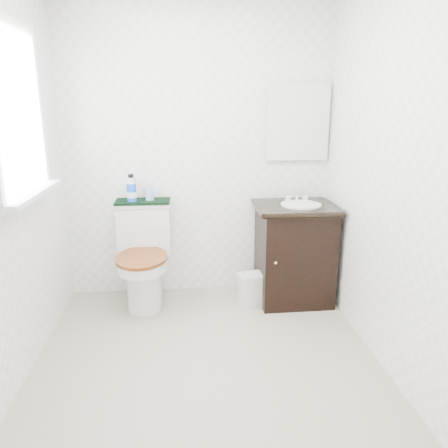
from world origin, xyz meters
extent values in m
plane|color=#A19882|center=(0.00, 0.00, 0.00)|extent=(2.40, 2.40, 0.00)
plane|color=white|center=(0.00, 1.20, 1.20)|extent=(2.40, 0.00, 2.40)
plane|color=white|center=(0.00, -1.20, 1.20)|extent=(2.40, 0.00, 2.40)
plane|color=white|center=(-1.10, 0.00, 1.20)|extent=(0.00, 2.40, 2.40)
plane|color=white|center=(1.10, 0.00, 1.20)|extent=(0.00, 2.40, 2.40)
cube|color=white|center=(-1.07, 0.25, 1.55)|extent=(0.02, 0.70, 0.90)
cube|color=silver|center=(0.82, 1.18, 1.45)|extent=(0.50, 0.02, 0.60)
cylinder|color=silver|center=(-0.46, 0.82, 0.20)|extent=(0.26, 0.26, 0.41)
cube|color=silver|center=(-0.46, 1.07, 0.20)|extent=(0.26, 0.28, 0.41)
cube|color=silver|center=(-0.46, 1.09, 0.60)|extent=(0.43, 0.18, 0.39)
cube|color=silver|center=(-0.46, 1.09, 0.81)|extent=(0.45, 0.20, 0.03)
cylinder|color=silver|center=(-0.46, 0.78, 0.41)|extent=(0.39, 0.39, 0.08)
cylinder|color=maroon|center=(-0.46, 0.78, 0.46)|extent=(0.41, 0.41, 0.03)
cube|color=black|center=(0.77, 0.90, 0.39)|extent=(0.58, 0.50, 0.78)
cube|color=black|center=(0.77, 0.90, 0.80)|extent=(0.62, 0.54, 0.04)
cylinder|color=silver|center=(0.80, 0.87, 0.83)|extent=(0.32, 0.32, 0.01)
ellipsoid|color=silver|center=(0.80, 0.87, 0.77)|extent=(0.27, 0.27, 0.14)
cylinder|color=silver|center=(0.80, 1.01, 0.87)|extent=(0.02, 0.02, 0.10)
cube|color=silver|center=(0.39, 0.80, 0.13)|extent=(0.20, 0.17, 0.25)
cube|color=silver|center=(0.39, 0.80, 0.27)|extent=(0.22, 0.19, 0.03)
cube|color=black|center=(-0.46, 1.09, 0.83)|extent=(0.44, 0.22, 0.02)
cylinder|color=blue|center=(-0.54, 1.06, 0.91)|extent=(0.08, 0.08, 0.14)
cylinder|color=silver|center=(-0.54, 1.06, 1.01)|extent=(0.08, 0.08, 0.05)
cylinder|color=black|center=(-0.54, 1.06, 1.05)|extent=(0.04, 0.04, 0.03)
cone|color=#7B9FCA|center=(-0.40, 1.10, 0.88)|extent=(0.07, 0.07, 0.09)
ellipsoid|color=teal|center=(0.73, 1.03, 0.83)|extent=(0.07, 0.05, 0.02)
camera|label=1|loc=(-0.12, -2.41, 1.61)|focal=35.00mm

